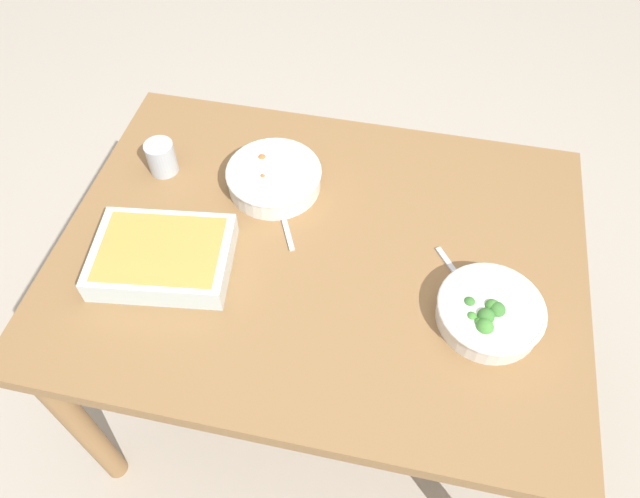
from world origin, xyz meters
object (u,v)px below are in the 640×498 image
at_px(broccoli_bowl, 490,312).
at_px(drink_cup, 162,159).
at_px(stew_bowl, 274,177).
at_px(spoon_by_broccoli, 465,286).
at_px(baking_dish, 162,256).
at_px(spoon_by_stew, 282,213).

height_order(broccoli_bowl, drink_cup, drink_cup).
xyz_separation_m(stew_bowl, spoon_by_broccoli, (-0.48, 0.21, -0.03)).
distance_m(stew_bowl, baking_dish, 0.34).
xyz_separation_m(stew_bowl, spoon_by_stew, (-0.04, 0.09, -0.03)).
height_order(broccoli_bowl, spoon_by_stew, broccoli_bowl).
bearing_deg(drink_cup, baking_dish, 111.14).
bearing_deg(drink_cup, spoon_by_broccoli, 165.28).
bearing_deg(baking_dish, spoon_by_broccoli, -173.14).
xyz_separation_m(stew_bowl, drink_cup, (0.29, 0.00, 0.01)).
relative_size(stew_bowl, spoon_by_stew, 1.42).
relative_size(broccoli_bowl, drink_cup, 2.64).
bearing_deg(broccoli_bowl, spoon_by_stew, -21.34).
bearing_deg(spoon_by_stew, broccoli_bowl, 158.66).
xyz_separation_m(broccoli_bowl, baking_dish, (0.71, 0.01, 0.00)).
bearing_deg(broccoli_bowl, baking_dish, 0.58).
distance_m(baking_dish, drink_cup, 0.30).
bearing_deg(broccoli_bowl, stew_bowl, -27.55).
distance_m(stew_bowl, broccoli_bowl, 0.60).
height_order(baking_dish, drink_cup, drink_cup).
bearing_deg(broccoli_bowl, spoon_by_broccoli, -54.76).
relative_size(broccoli_bowl, baking_dish, 0.69).
height_order(broccoli_bowl, baking_dish, broccoli_bowl).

